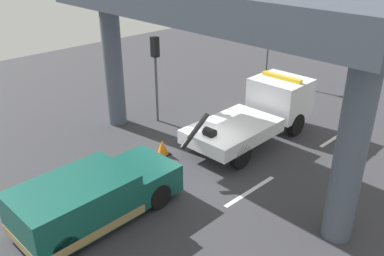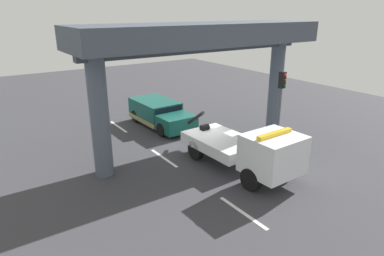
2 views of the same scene
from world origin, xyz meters
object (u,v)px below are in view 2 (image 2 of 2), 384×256
object	(u,v)px
traffic_cone_orange	(220,134)
tow_truck_white	(249,149)
towed_van_green	(160,114)
traffic_light_near	(282,91)

from	to	relation	value
traffic_cone_orange	tow_truck_white	bearing A→B (deg)	-22.07
towed_van_green	traffic_cone_orange	distance (m)	4.62
traffic_light_near	towed_van_green	bearing A→B (deg)	-144.81
traffic_light_near	traffic_cone_orange	world-z (taller)	traffic_light_near
traffic_light_near	traffic_cone_orange	xyz separation A→B (m)	(-2.00, -2.70, -2.64)
towed_van_green	traffic_light_near	xyz separation A→B (m)	(6.26, 4.42, 2.16)
tow_truck_white	towed_van_green	bearing A→B (deg)	-179.82
tow_truck_white	traffic_cone_orange	xyz separation A→B (m)	(-4.16, 1.69, -0.90)
towed_van_green	traffic_cone_orange	xyz separation A→B (m)	(4.26, 1.71, -0.48)
tow_truck_white	traffic_light_near	size ratio (longest dim) A/B	1.81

